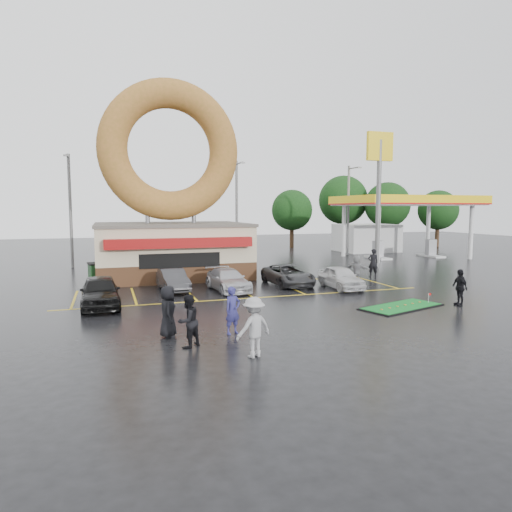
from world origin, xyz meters
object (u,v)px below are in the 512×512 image
object	(u,v)px
streetlight_mid	(237,208)
person_blue	(233,310)
gas_station	(388,219)
car_grey	(288,275)
car_black	(100,292)
dumpster	(105,274)
streetlight_right	(349,208)
putting_green	(401,307)
donut_shop	(171,212)
shell_sign	(379,174)
person_cameraman	(460,287)
streetlight_left	(70,208)
car_white	(341,277)
car_dgrey	(173,280)
car_silver	(228,280)

from	to	relation	value
streetlight_mid	person_blue	xyz separation A→B (m)	(-6.87, -23.89, -3.89)
gas_station	car_grey	bearing A→B (deg)	-139.52
car_black	dumpster	xyz separation A→B (m)	(0.17, 6.87, -0.10)
streetlight_mid	streetlight_right	xyz separation A→B (m)	(12.00, 1.00, 0.00)
putting_green	donut_shop	bearing A→B (deg)	122.81
shell_sign	person_cameraman	world-z (taller)	shell_sign
streetlight_left	person_cameraman	bearing A→B (deg)	-48.45
streetlight_left	car_grey	bearing A→B (deg)	-45.04
streetlight_left	dumpster	size ratio (longest dim) A/B	5.00
car_white	streetlight_mid	bearing A→B (deg)	97.50
streetlight_left	car_white	xyz separation A→B (m)	(15.74, -15.38, -4.12)
gas_station	putting_green	distance (m)	26.27
car_dgrey	car_silver	bearing A→B (deg)	-20.53
streetlight_left	streetlight_mid	bearing A→B (deg)	4.09
car_black	car_dgrey	size ratio (longest dim) A/B	1.16
dumpster	putting_green	bearing A→B (deg)	-49.92
gas_station	car_silver	distance (m)	25.79
person_cameraman	car_dgrey	bearing A→B (deg)	-116.23
shell_sign	car_black	distance (m)	23.31
car_dgrey	car_silver	distance (m)	3.15
dumpster	car_grey	bearing A→B (deg)	-28.97
streetlight_left	car_dgrey	size ratio (longest dim) A/B	2.37
car_grey	person_blue	distance (m)	11.41
donut_shop	car_silver	world-z (taller)	donut_shop
donut_shop	car_black	distance (m)	11.19
car_dgrey	person_blue	size ratio (longest dim) A/B	2.12
gas_station	person_blue	distance (m)	33.21
car_black	person_cameraman	size ratio (longest dim) A/B	2.48
gas_station	person_cameraman	bearing A→B (deg)	-116.26
car_grey	shell_sign	bearing A→B (deg)	26.58
donut_shop	streetlight_left	size ratio (longest dim) A/B	1.50
gas_station	car_grey	size ratio (longest dim) A/B	2.99
streetlight_left	donut_shop	bearing A→B (deg)	-44.78
shell_sign	dumpster	world-z (taller)	shell_sign
streetlight_left	person_blue	distance (m)	24.29
car_silver	person_blue	size ratio (longest dim) A/B	2.39
streetlight_mid	person_blue	bearing A→B (deg)	-106.05
streetlight_right	putting_green	distance (m)	25.44
gas_station	person_cameraman	xyz separation A→B (m)	(-11.05, -22.40, -2.81)
car_white	streetlight_right	bearing A→B (deg)	60.88
car_dgrey	putting_green	bearing A→B (deg)	-42.67
gas_station	dumpster	size ratio (longest dim) A/B	7.58
car_grey	putting_green	bearing A→B (deg)	-72.40
dumpster	person_cameraman	bearing A→B (deg)	-45.59
car_dgrey	dumpster	world-z (taller)	dumpster
car_dgrey	person_cameraman	distance (m)	15.20
streetlight_right	putting_green	bearing A→B (deg)	-113.59
shell_sign	person_blue	distance (m)	22.76
streetlight_mid	putting_green	xyz separation A→B (m)	(2.00, -21.90, -4.75)
donut_shop	car_silver	distance (m)	8.32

